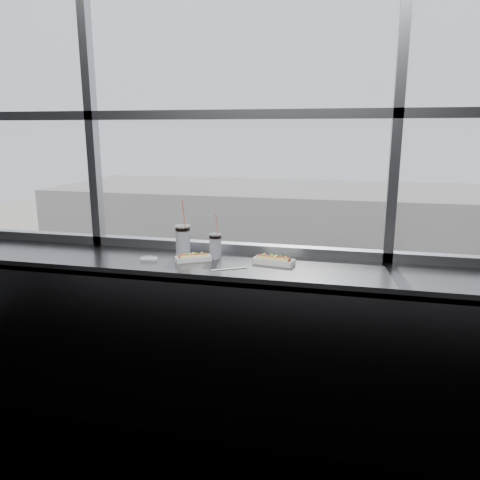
% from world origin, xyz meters
% --- Properties ---
extents(wall_back_lower, '(6.00, 0.00, 6.00)m').
position_xyz_m(wall_back_lower, '(0.00, 1.50, 0.55)').
color(wall_back_lower, black).
rests_on(wall_back_lower, ground).
extents(window_glass, '(6.00, 0.00, 6.00)m').
position_xyz_m(window_glass, '(0.00, 1.52, 2.30)').
color(window_glass, silver).
rests_on(window_glass, ground).
extents(window_mullions, '(6.00, 0.08, 2.40)m').
position_xyz_m(window_mullions, '(0.00, 1.50, 2.30)').
color(window_mullions, gray).
rests_on(window_mullions, ground).
extents(counter, '(6.00, 0.55, 0.06)m').
position_xyz_m(counter, '(0.00, 1.23, 1.07)').
color(counter, '#5A5A5A').
rests_on(counter, ground).
extents(counter_fascia, '(6.00, 0.04, 1.04)m').
position_xyz_m(counter_fascia, '(0.00, 0.97, 0.55)').
color(counter_fascia, '#5A5A5A').
rests_on(counter_fascia, ground).
extents(hotdog_tray_left, '(0.23, 0.17, 0.05)m').
position_xyz_m(hotdog_tray_left, '(-0.19, 1.21, 1.12)').
color(hotdog_tray_left, white).
rests_on(hotdog_tray_left, counter).
extents(hotdog_tray_right, '(0.26, 0.12, 0.06)m').
position_xyz_m(hotdog_tray_right, '(0.32, 1.26, 1.12)').
color(hotdog_tray_right, white).
rests_on(hotdog_tray_right, counter).
extents(soda_cup_left, '(0.10, 0.10, 0.38)m').
position_xyz_m(soda_cup_left, '(-0.30, 1.34, 1.21)').
color(soda_cup_left, white).
rests_on(soda_cup_left, counter).
extents(soda_cup_right, '(0.08, 0.08, 0.30)m').
position_xyz_m(soda_cup_right, '(-0.07, 1.31, 1.19)').
color(soda_cup_right, white).
rests_on(soda_cup_right, counter).
extents(loose_straw, '(0.20, 0.11, 0.01)m').
position_xyz_m(loose_straw, '(0.08, 1.09, 1.10)').
color(loose_straw, white).
rests_on(loose_straw, counter).
extents(wrapper, '(0.11, 0.08, 0.03)m').
position_xyz_m(wrapper, '(-0.47, 1.16, 1.11)').
color(wrapper, silver).
rests_on(wrapper, counter).
extents(plaza_ground, '(120.00, 120.00, 0.00)m').
position_xyz_m(plaza_ground, '(0.00, 45.00, -11.00)').
color(plaza_ground, beige).
rests_on(plaza_ground, ground).
extents(street_asphalt, '(80.00, 10.00, 0.06)m').
position_xyz_m(street_asphalt, '(0.00, 21.50, -10.97)').
color(street_asphalt, black).
rests_on(street_asphalt, plaza_ground).
extents(far_sidewalk, '(80.00, 6.00, 0.04)m').
position_xyz_m(far_sidewalk, '(0.00, 29.50, -10.98)').
color(far_sidewalk, beige).
rests_on(far_sidewalk, plaza_ground).
extents(far_building, '(50.00, 14.00, 8.00)m').
position_xyz_m(far_building, '(0.00, 39.50, -7.00)').
color(far_building, '#9E958D').
rests_on(far_building, plaza_ground).
extents(car_far_b, '(3.33, 6.40, 2.04)m').
position_xyz_m(car_far_b, '(2.67, 25.50, -9.92)').
color(car_far_b, maroon).
rests_on(car_far_b, street_asphalt).
extents(car_near_a, '(2.67, 6.17, 2.04)m').
position_xyz_m(car_near_a, '(-13.13, 17.50, -9.92)').
color(car_near_a, white).
rests_on(car_near_a, street_asphalt).
extents(car_near_b, '(2.62, 6.08, 2.01)m').
position_xyz_m(car_near_b, '(-7.65, 17.50, -9.93)').
color(car_near_b, '#383534').
rests_on(car_near_b, street_asphalt).
extents(car_far_a, '(3.04, 6.66, 2.18)m').
position_xyz_m(car_far_a, '(-10.75, 25.50, -9.85)').
color(car_far_a, black).
rests_on(car_far_a, street_asphalt).
extents(car_near_c, '(3.19, 6.84, 2.23)m').
position_xyz_m(car_near_c, '(-0.52, 17.50, -9.83)').
color(car_near_c, '#AF320F').
rests_on(car_near_c, street_asphalt).
extents(pedestrian_c, '(0.70, 0.94, 2.11)m').
position_xyz_m(pedestrian_c, '(3.25, 30.12, -9.91)').
color(pedestrian_c, '#66605B').
rests_on(pedestrian_c, far_sidewalk).
extents(pedestrian_d, '(0.88, 0.66, 1.99)m').
position_xyz_m(pedestrian_d, '(7.27, 29.46, -9.97)').
color(pedestrian_d, '#66605B').
rests_on(pedestrian_d, far_sidewalk).
extents(pedestrian_a, '(0.65, 0.87, 1.95)m').
position_xyz_m(pedestrian_a, '(-6.16, 28.75, -9.99)').
color(pedestrian_a, '#66605B').
rests_on(pedestrian_a, far_sidewalk).
extents(tree_left, '(3.21, 3.21, 5.02)m').
position_xyz_m(tree_left, '(-10.41, 29.50, -7.60)').
color(tree_left, '#47382B').
rests_on(tree_left, far_sidewalk).
extents(tree_center, '(3.22, 3.22, 5.04)m').
position_xyz_m(tree_center, '(0.74, 29.50, -7.58)').
color(tree_center, '#47382B').
rests_on(tree_center, far_sidewalk).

